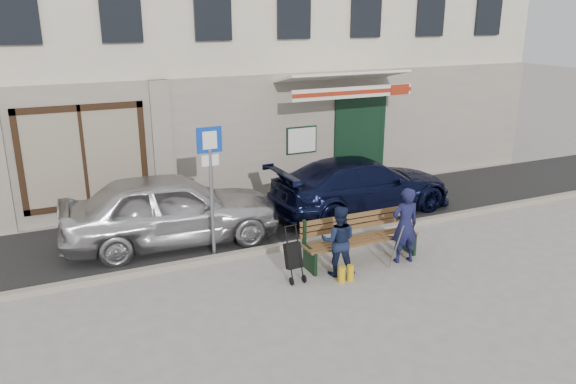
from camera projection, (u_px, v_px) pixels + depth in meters
ground at (303, 282)px, 10.25m from camera, size 80.00×80.00×0.00m
asphalt_lane at (245, 225)px, 12.94m from camera, size 60.00×3.20×0.01m
curb at (272, 249)px, 11.54m from camera, size 60.00×0.18×0.12m
building at (176, 2)px, 16.06m from camera, size 20.00×8.27×10.00m
car_silver at (171, 209)px, 11.76m from camera, size 4.62×2.11×1.54m
car_navy at (362, 185)px, 13.68m from camera, size 4.71×2.06×1.35m
parking_sign at (211, 172)px, 10.70m from camera, size 0.49×0.08×2.66m
bench at (359, 239)px, 10.97m from camera, size 2.40×1.17×0.98m
man at (405, 225)px, 10.86m from camera, size 0.59×0.43×1.52m
woman at (339, 241)px, 10.35m from camera, size 0.82×0.76×1.35m
stroller at (293, 257)px, 10.21m from camera, size 0.31×0.43×1.02m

